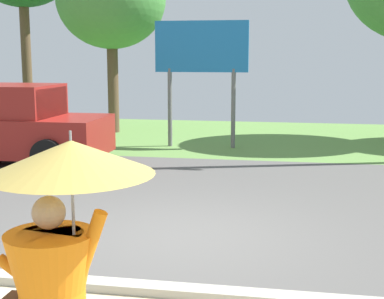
{
  "coord_description": "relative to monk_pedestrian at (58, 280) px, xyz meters",
  "views": [
    {
      "loc": [
        1.6,
        -7.65,
        2.61
      ],
      "look_at": [
        0.03,
        1.0,
        1.1
      ],
      "focal_mm": 52.44,
      "sensor_mm": 36.0,
      "label": 1
    }
  ],
  "objects": [
    {
      "name": "monk_pedestrian",
      "position": [
        0.0,
        0.0,
        0.0
      ],
      "size": [
        1.11,
        1.07,
        2.13
      ],
      "rotation": [
        0.0,
        0.0,
        0.28
      ],
      "color": "orange",
      "rests_on": "ground_plane"
    },
    {
      "name": "roadside_billboard",
      "position": [
        -1.04,
        12.16,
        1.42
      ],
      "size": [
        2.6,
        0.12,
        3.5
      ],
      "color": "slate",
      "rests_on": "ground_plane"
    },
    {
      "name": "ground_plane",
      "position": [
        -0.1,
        7.31,
        -1.18
      ],
      "size": [
        40.0,
        22.0,
        0.2
      ],
      "color": "#565451"
    },
    {
      "name": "pickup_truck",
      "position": [
        -5.46,
        9.09,
        -0.26
      ],
      "size": [
        5.2,
        2.28,
        1.88
      ],
      "rotation": [
        0.0,
        0.0,
        0.07
      ],
      "color": "maroon",
      "rests_on": "ground_plane"
    }
  ]
}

